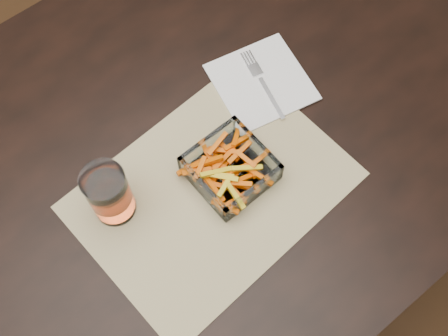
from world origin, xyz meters
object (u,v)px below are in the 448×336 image
(glass_bowl, at_px, (230,169))
(fork, at_px, (262,82))
(tumbler, at_px, (110,195))
(dining_table, at_px, (144,198))

(glass_bowl, bearing_deg, fork, 33.30)
(tumbler, distance_m, fork, 0.36)
(glass_bowl, height_order, tumbler, tumbler)
(glass_bowl, distance_m, fork, 0.20)
(glass_bowl, xyz_separation_m, fork, (0.16, 0.11, -0.02))
(dining_table, height_order, fork, fork)
(dining_table, relative_size, fork, 9.91)
(dining_table, distance_m, tumbler, 0.16)
(fork, bearing_deg, glass_bowl, -132.76)
(dining_table, height_order, tumbler, tumbler)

